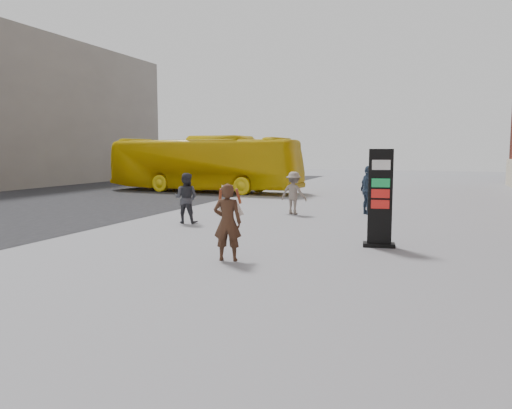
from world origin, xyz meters
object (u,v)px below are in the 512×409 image
(bus, at_px, (204,164))
(pedestrian_c, at_px, (368,190))
(pedestrian_b, at_px, (294,193))
(pedestrian_a, at_px, (186,198))
(info_pylon, at_px, (380,198))
(woman, at_px, (228,221))

(bus, height_order, pedestrian_c, bus)
(pedestrian_b, bearing_deg, pedestrian_a, 62.51)
(info_pylon, xyz_separation_m, pedestrian_c, (-1.10, 6.30, -0.30))
(bus, xyz_separation_m, pedestrian_a, (5.00, -11.61, -0.77))
(pedestrian_b, bearing_deg, info_pylon, 135.42)
(woman, relative_size, pedestrian_c, 0.92)
(pedestrian_a, distance_m, pedestrian_c, 6.90)
(woman, bearing_deg, info_pylon, -150.01)
(pedestrian_a, bearing_deg, pedestrian_b, -134.05)
(woman, height_order, pedestrian_c, pedestrian_c)
(pedestrian_a, height_order, pedestrian_b, pedestrian_a)
(pedestrian_c, bearing_deg, info_pylon, 156.01)
(info_pylon, height_order, pedestrian_b, info_pylon)
(info_pylon, xyz_separation_m, pedestrian_b, (-3.75, 5.41, -0.42))
(pedestrian_a, relative_size, pedestrian_b, 1.04)
(woman, xyz_separation_m, bus, (-8.52, 16.31, 0.74))
(pedestrian_c, bearing_deg, pedestrian_b, 74.46)
(pedestrian_b, bearing_deg, woman, 106.31)
(woman, relative_size, pedestrian_b, 1.06)
(info_pylon, relative_size, pedestrian_a, 1.47)
(bus, bearing_deg, pedestrian_c, -121.13)
(info_pylon, height_order, woman, info_pylon)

